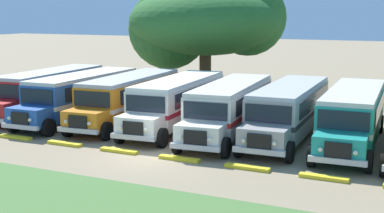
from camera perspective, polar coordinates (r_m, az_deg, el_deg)
name	(u,v)px	position (r m, az deg, el deg)	size (l,w,h in m)	color
ground_plane	(149,156)	(25.09, -4.64, -5.32)	(220.00, 220.00, 0.00)	#937F60
parked_bus_slot_0	(49,89)	(36.62, -15.16, 1.79)	(3.28, 10.93, 2.82)	red
parked_bus_slot_1	(82,94)	(34.10, -11.79, 1.33)	(3.02, 10.88, 2.82)	#23519E
parked_bus_slot_2	(129,96)	(32.77, -6.79, 1.13)	(3.37, 10.94, 2.82)	orange
parked_bus_slot_3	(178,100)	(31.07, -1.56, 0.70)	(3.38, 10.95, 2.82)	silver
parked_bus_slot_4	(230,106)	(29.21, 4.15, 0.07)	(3.53, 10.97, 2.82)	silver
parked_bus_slot_5	(289,108)	(28.81, 10.44, -0.21)	(3.01, 10.88, 2.82)	#9E9993
parked_bus_slot_6	(353,114)	(28.07, 17.00, -0.76)	(3.13, 10.90, 2.82)	teal
curb_wheelstop_1	(16,137)	(29.85, -18.49, -3.17)	(2.00, 0.36, 0.15)	yellow
curb_wheelstop_2	(65,144)	(27.73, -13.57, -3.92)	(2.00, 0.36, 0.15)	yellow
curb_wheelstop_3	(119,151)	(25.84, -7.89, -4.75)	(2.00, 0.36, 0.15)	yellow
curb_wheelstop_4	(179,159)	(24.26, -1.36, -5.65)	(2.00, 0.36, 0.15)	yellow
curb_wheelstop_5	(247,168)	(23.03, 5.98, -6.57)	(2.00, 0.36, 0.15)	yellow
curb_wheelstop_6	(324,178)	(22.22, 14.03, -7.45)	(2.00, 0.36, 0.15)	yellow
broad_shade_tree	(208,22)	(43.75, 1.75, 9.14)	(12.39, 13.37, 9.30)	brown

